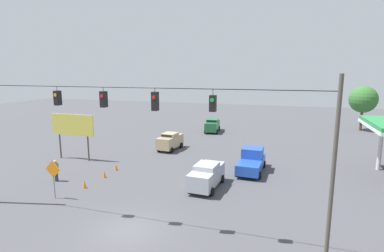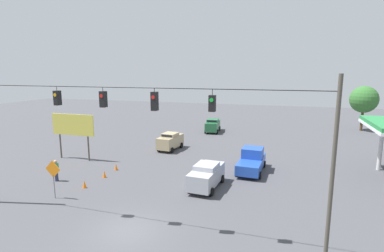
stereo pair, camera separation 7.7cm
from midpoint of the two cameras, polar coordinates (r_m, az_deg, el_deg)
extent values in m
plane|color=#47474C|center=(18.73, -12.24, -18.91)|extent=(140.00, 140.00, 0.00)
cylinder|color=#4C473D|center=(15.64, 25.20, -7.71)|extent=(0.20, 0.20, 8.99)
cylinder|color=black|center=(16.99, -12.19, 7.17)|extent=(21.28, 0.04, 0.04)
cube|color=black|center=(15.28, 3.85, 4.32)|extent=(0.32, 0.36, 0.84)
cylinder|color=black|center=(15.23, 3.88, 6.46)|extent=(0.03, 0.03, 0.31)
cylinder|color=green|center=(15.07, 3.69, 4.96)|extent=(0.20, 0.02, 0.20)
cube|color=black|center=(16.32, -7.18, 4.70)|extent=(0.32, 0.36, 1.02)
cylinder|color=black|center=(16.27, -7.23, 6.83)|extent=(0.03, 0.03, 0.20)
cylinder|color=red|center=(16.12, -7.48, 5.44)|extent=(0.20, 0.02, 0.20)
cube|color=black|center=(17.87, -16.60, 4.90)|extent=(0.32, 0.36, 0.92)
cylinder|color=black|center=(17.83, -16.69, 6.73)|extent=(0.03, 0.03, 0.23)
cylinder|color=red|center=(17.70, -16.97, 5.50)|extent=(0.20, 0.02, 0.20)
cube|color=black|center=(19.83, -24.33, 4.89)|extent=(0.32, 0.36, 0.88)
cylinder|color=black|center=(19.80, -24.45, 6.52)|extent=(0.03, 0.03, 0.26)
cylinder|color=orange|center=(19.68, -24.74, 5.40)|extent=(0.20, 0.02, 0.20)
cube|color=#A8AAB2|center=(24.01, 2.71, -9.48)|extent=(2.06, 4.59, 1.26)
cube|color=#A8AAB2|center=(23.74, 2.72, -7.64)|extent=(1.75, 2.07, 0.36)
cube|color=black|center=(24.65, 3.46, -6.97)|extent=(1.41, 0.11, 0.25)
cylinder|color=black|center=(25.29, 5.68, -9.99)|extent=(0.26, 0.65, 0.64)
cylinder|color=black|center=(25.78, 1.84, -9.54)|extent=(0.26, 0.65, 0.64)
cylinder|color=black|center=(22.69, 3.68, -12.40)|extent=(0.26, 0.65, 0.64)
cylinder|color=black|center=(23.23, -0.58, -11.82)|extent=(0.26, 0.65, 0.64)
cube|color=tan|center=(35.36, -4.27, -2.95)|extent=(2.08, 4.08, 1.31)
cube|color=tan|center=(35.18, -4.29, -1.63)|extent=(1.73, 1.88, 0.36)
cube|color=black|center=(34.42, -4.95, -1.90)|extent=(1.36, 0.16, 0.25)
cylinder|color=black|center=(34.83, -6.46, -4.31)|extent=(0.28, 0.66, 0.64)
cylinder|color=black|center=(34.04, -3.96, -4.61)|extent=(0.28, 0.66, 0.64)
cylinder|color=black|center=(37.00, -4.52, -3.41)|extent=(0.28, 0.66, 0.64)
cylinder|color=black|center=(36.26, -2.13, -3.67)|extent=(0.28, 0.66, 0.64)
cube|color=#236038|center=(45.82, 3.85, 0.09)|extent=(2.21, 4.73, 1.29)
cube|color=#236038|center=(45.68, 3.86, 1.11)|extent=(1.82, 2.17, 0.36)
cube|color=black|center=(44.69, 3.68, 0.91)|extent=(1.41, 0.16, 0.25)
cylinder|color=black|center=(44.62, 2.45, -1.01)|extent=(0.28, 0.66, 0.64)
cylinder|color=black|center=(44.38, 4.71, -1.10)|extent=(0.28, 0.66, 0.64)
cylinder|color=black|center=(47.51, 3.03, -0.32)|extent=(0.28, 0.66, 0.64)
cylinder|color=black|center=(47.28, 5.16, -0.40)|extent=(0.28, 0.66, 0.64)
cube|color=#234CB2|center=(28.17, 11.13, -7.03)|extent=(2.22, 5.23, 0.90)
cube|color=#234CB2|center=(28.51, 11.39, -4.95)|extent=(1.92, 1.93, 0.90)
cube|color=black|center=(29.41, 11.67, -4.49)|extent=(1.59, 0.09, 0.63)
cylinder|color=black|center=(29.77, 13.52, -7.08)|extent=(0.25, 0.65, 0.64)
cylinder|color=black|center=(30.03, 9.71, -6.79)|extent=(0.25, 0.65, 0.64)
cylinder|color=black|center=(26.62, 12.68, -9.15)|extent=(0.25, 0.65, 0.64)
cylinder|color=black|center=(26.91, 8.42, -8.79)|extent=(0.25, 0.65, 0.64)
cone|color=orange|center=(25.55, -19.89, -10.39)|extent=(0.30, 0.30, 0.62)
cone|color=orange|center=(27.37, -16.43, -8.80)|extent=(0.30, 0.30, 0.62)
cone|color=orange|center=(29.08, -14.35, -7.56)|extent=(0.30, 0.30, 0.62)
cylinder|color=silver|center=(32.81, 32.19, -3.20)|extent=(0.36, 0.36, 4.62)
cylinder|color=#4C473D|center=(32.58, -19.20, -4.09)|extent=(0.16, 0.16, 2.59)
cylinder|color=#4C473D|center=(34.74, -23.84, -3.52)|extent=(0.16, 0.16, 2.59)
cube|color=#D8CC4C|center=(33.16, -21.87, 0.22)|extent=(4.97, 0.12, 2.19)
cylinder|color=slate|center=(24.20, -24.82, -10.41)|extent=(0.06, 0.06, 1.80)
cube|color=orange|center=(23.80, -25.06, -7.46)|extent=(1.27, 0.04, 1.27)
cylinder|color=#2D334C|center=(27.91, -24.49, -8.68)|extent=(0.28, 0.28, 0.87)
cube|color=#338C4C|center=(27.68, -24.61, -7.15)|extent=(0.40, 0.24, 0.69)
sphere|color=tan|center=(27.55, -24.69, -6.20)|extent=(0.27, 0.27, 0.27)
cylinder|color=#4C3823|center=(53.40, 29.51, 1.22)|extent=(0.39, 0.39, 3.76)
sphere|color=#336B2D|center=(53.08, 29.79, 4.43)|extent=(4.11, 4.11, 4.11)
camera|label=1|loc=(0.04, -90.08, -0.02)|focal=28.00mm
camera|label=2|loc=(0.04, 89.92, 0.02)|focal=28.00mm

